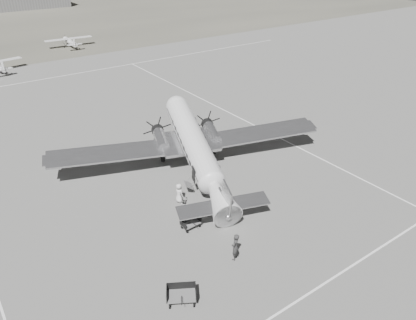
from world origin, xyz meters
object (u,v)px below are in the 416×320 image
object	(u,v)px
baggage_cart_near	(191,223)
ramp_agent	(185,207)
light_plane_right	(70,42)
baggage_cart_far	(181,295)
ground_crew	(235,247)
passenger	(179,193)
dc3_airliner	(195,148)

from	to	relation	value
baggage_cart_near	ramp_agent	xyz separation A→B (m)	(0.47, 1.46, 0.47)
ramp_agent	light_plane_right	bearing A→B (deg)	-14.58
baggage_cart_near	baggage_cart_far	size ratio (longest dim) A/B	0.80
baggage_cart_near	baggage_cart_far	bearing A→B (deg)	-130.12
ground_crew	passenger	distance (m)	8.06
dc3_airliner	light_plane_right	world-z (taller)	dc3_airliner
ramp_agent	passenger	bearing A→B (deg)	-21.95
light_plane_right	ramp_agent	size ratio (longest dim) A/B	5.20
baggage_cart_far	ground_crew	xyz separation A→B (m)	(4.98, 1.09, 0.49)
passenger	baggage_cart_near	bearing A→B (deg)	151.89
dc3_airliner	baggage_cart_near	size ratio (longest dim) A/B	17.61
light_plane_right	ground_crew	xyz separation A→B (m)	(-11.30, -67.45, 0.05)
light_plane_right	passenger	world-z (taller)	light_plane_right
light_plane_right	ground_crew	size ratio (longest dim) A/B	4.57
light_plane_right	baggage_cart_far	bearing A→B (deg)	-100.62
dc3_airliner	light_plane_right	xyz separation A→B (m)	(6.99, 56.16, -1.55)
light_plane_right	baggage_cart_far	distance (m)	70.44
baggage_cart_far	passenger	world-z (taller)	passenger
ground_crew	ramp_agent	world-z (taller)	ground_crew
dc3_airliner	ramp_agent	distance (m)	7.08
dc3_airliner	passenger	xyz separation A→B (m)	(-3.81, -3.25, -1.67)
dc3_airliner	passenger	distance (m)	5.28
dc3_airliner	passenger	bearing A→B (deg)	-121.65
light_plane_right	ramp_agent	bearing A→B (deg)	-97.83
ramp_agent	passenger	xyz separation A→B (m)	(0.65, 2.00, -0.04)
baggage_cart_near	passenger	world-z (taller)	passenger
ground_crew	dc3_airliner	bearing A→B (deg)	-142.67
dc3_airliner	light_plane_right	size ratio (longest dim) A/B	2.84
dc3_airliner	baggage_cart_near	xyz separation A→B (m)	(-4.93, -6.71, -2.10)
ground_crew	passenger	xyz separation A→B (m)	(0.49, 8.04, -0.17)
baggage_cart_far	passenger	bearing A→B (deg)	89.53
baggage_cart_far	light_plane_right	bearing A→B (deg)	107.09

